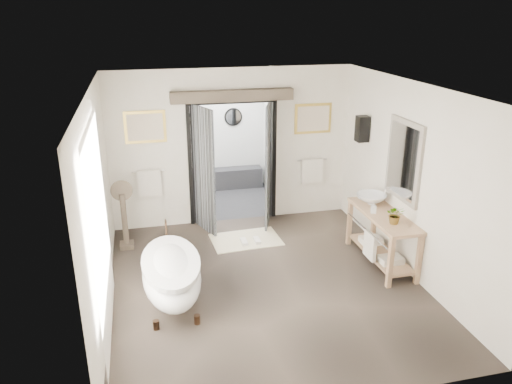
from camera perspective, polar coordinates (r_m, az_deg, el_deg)
ground_plane at (r=7.59m, az=1.06°, el=-10.44°), size 5.00×5.00×0.00m
room_shell at (r=6.71m, az=1.13°, el=2.76°), size 4.52×5.02×2.91m
shower_room at (r=10.85m, az=-4.15°, el=4.35°), size 2.22×2.01×2.51m
back_wall_dressing at (r=9.08m, az=-2.51°, el=5.52°), size 3.82×0.78×2.52m
clawfoot_tub at (r=7.08m, az=-9.64°, el=-9.17°), size 0.80×1.79×0.87m
vanity at (r=8.18m, az=14.10°, el=-4.70°), size 0.57×1.60×0.85m
pedestal_mirror at (r=8.72m, az=-14.81°, el=-3.03°), size 0.36×0.23×1.22m
rug at (r=8.91m, az=-1.17°, el=-5.46°), size 1.24×0.86×0.01m
slippers at (r=8.78m, az=-0.63°, el=-5.62°), size 0.34×0.26×0.05m
basin at (r=8.39m, az=13.05°, el=-0.79°), size 0.62×0.62×0.17m
plant at (r=7.69m, az=15.65°, el=-2.52°), size 0.33×0.31×0.29m
soap_bottle_a at (r=8.03m, az=13.29°, el=-1.73°), size 0.11×0.11×0.18m
soap_bottle_b at (r=8.57m, az=11.99°, el=-0.21°), size 0.15×0.15×0.18m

